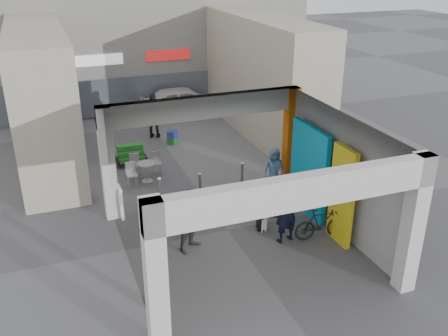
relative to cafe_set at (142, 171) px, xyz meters
name	(u,v)px	position (x,y,z in m)	size (l,w,h in m)	color
ground	(228,230)	(1.56, -4.38, -0.30)	(90.00, 90.00, 0.00)	#58585D
arcade_canopy	(258,166)	(2.10, -5.20, 2.01)	(6.40, 6.45, 6.40)	beige
far_building	(128,26)	(1.56, 9.61, 3.70)	(18.00, 4.08, 8.00)	white
plaza_bldg_left	(43,96)	(-2.94, 3.12, 2.20)	(2.00, 9.00, 5.00)	#AAA38D
plaza_bldg_right	(263,76)	(6.06, 3.12, 2.20)	(2.00, 9.00, 5.00)	#AAA38D
bollard_left	(160,192)	(0.11, -2.18, 0.17)	(0.09, 0.09, 0.94)	gray
bollard_center	(200,185)	(1.48, -2.07, 0.12)	(0.09, 0.09, 0.83)	gray
bollard_right	(242,175)	(3.04, -1.90, 0.16)	(0.09, 0.09, 0.90)	gray
advert_board_near	(157,293)	(-1.18, -7.17, 0.21)	(0.16, 0.56, 1.00)	white
advert_board_far	(121,202)	(-1.18, -2.48, 0.21)	(0.11, 0.55, 1.00)	white
cafe_set	(142,171)	(0.00, 0.00, 0.00)	(1.38, 1.12, 0.84)	#ABAAAF
produce_stand	(131,157)	(-0.12, 1.42, 0.00)	(1.15, 0.62, 0.76)	black
crate_stack	(173,137)	(1.93, 3.02, -0.02)	(0.54, 0.48, 0.56)	#1B611C
border_collie	(262,223)	(2.50, -4.75, -0.04)	(0.24, 0.46, 0.64)	black
man_with_dog	(286,210)	(2.86, -5.47, 0.68)	(0.71, 0.47, 1.95)	black
man_back_turned	(193,220)	(0.35, -4.92, 0.59)	(0.86, 0.67, 1.76)	#373739
man_elderly	(274,169)	(3.98, -2.42, 0.46)	(0.73, 0.48, 1.50)	#50749B
man_crates	(154,116)	(1.42, 4.03, 0.68)	(1.14, 0.48, 1.95)	black
bicycle_front	(299,202)	(3.86, -4.40, 0.22)	(0.68, 1.95, 1.02)	black
bicycle_rear	(321,224)	(3.86, -5.72, 0.18)	(0.44, 1.57, 0.94)	black
white_van	(184,101)	(3.47, 6.52, 0.44)	(1.73, 4.29, 1.46)	silver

